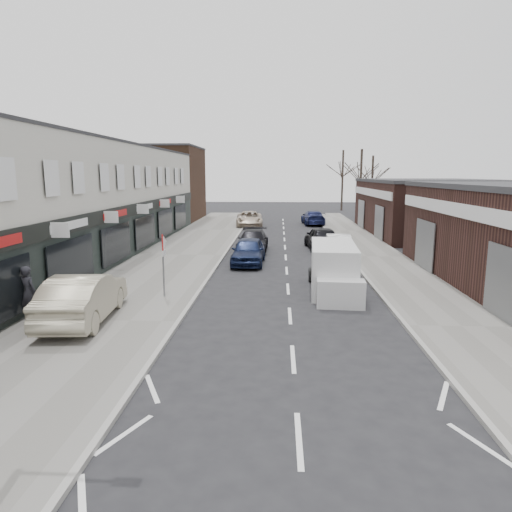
# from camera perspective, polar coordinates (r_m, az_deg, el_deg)

# --- Properties ---
(pavement_left) EXTENTS (5.50, 64.00, 0.12)m
(pavement_left) POSITION_cam_1_polar(r_m,az_deg,el_deg) (29.39, -9.54, 0.07)
(pavement_left) COLOR slate
(pavement_left) RESTS_ON ground
(pavement_right) EXTENTS (3.50, 64.00, 0.12)m
(pavement_right) POSITION_cam_1_polar(r_m,az_deg,el_deg) (29.35, 15.03, -0.16)
(pavement_right) COLOR slate
(pavement_right) RESTS_ON ground
(shop_terrace_left) EXTENTS (8.00, 41.00, 7.10)m
(shop_terrace_left) POSITION_cam_1_polar(r_m,az_deg,el_deg) (28.92, -24.10, 6.13)
(shop_terrace_left) COLOR beige
(shop_terrace_left) RESTS_ON ground
(brick_block_far) EXTENTS (8.00, 10.00, 8.00)m
(brick_block_far) POSITION_cam_1_polar(r_m,az_deg,el_deg) (52.90, -11.52, 8.74)
(brick_block_far) COLOR #412A1C
(brick_block_far) RESTS_ON ground
(right_unit_far) EXTENTS (10.00, 16.00, 4.50)m
(right_unit_far) POSITION_cam_1_polar(r_m,az_deg,el_deg) (42.37, 20.79, 5.60)
(right_unit_far) COLOR #381E19
(right_unit_far) RESTS_ON ground
(tree_far_a) EXTENTS (3.60, 3.60, 8.00)m
(tree_far_a) POSITION_cam_1_polar(r_m,az_deg,el_deg) (55.30, 12.77, 4.60)
(tree_far_a) COLOR #382D26
(tree_far_a) RESTS_ON ground
(tree_far_b) EXTENTS (3.60, 3.60, 7.50)m
(tree_far_b) POSITION_cam_1_polar(r_m,az_deg,el_deg) (61.63, 14.14, 5.09)
(tree_far_b) COLOR #382D26
(tree_far_b) RESTS_ON ground
(tree_far_c) EXTENTS (3.60, 3.60, 8.50)m
(tree_far_c) POSITION_cam_1_polar(r_m,az_deg,el_deg) (67.04, 10.63, 5.62)
(tree_far_c) COLOR #382D26
(tree_far_c) RESTS_ON ground
(warning_sign) EXTENTS (0.12, 0.80, 2.70)m
(warning_sign) POSITION_cam_1_polar(r_m,az_deg,el_deg) (19.08, -11.47, 1.07)
(warning_sign) COLOR slate
(warning_sign) RESTS_ON pavement_left
(white_van) EXTENTS (2.19, 5.52, 2.11)m
(white_van) POSITION_cam_1_polar(r_m,az_deg,el_deg) (20.50, 9.67, -1.67)
(white_van) COLOR silver
(white_van) RESTS_ON ground
(sedan_on_pavement) EXTENTS (2.20, 5.21, 1.67)m
(sedan_on_pavement) POSITION_cam_1_polar(r_m,az_deg,el_deg) (16.97, -20.76, -4.82)
(sedan_on_pavement) COLOR #A49C83
(sedan_on_pavement) RESTS_ON pavement_left
(pedestrian) EXTENTS (0.82, 0.68, 1.90)m
(pedestrian) POSITION_cam_1_polar(r_m,az_deg,el_deg) (17.91, -26.58, -4.10)
(pedestrian) COLOR black
(pedestrian) RESTS_ON pavement_left
(parked_car_left_a) EXTENTS (1.90, 4.51, 1.52)m
(parked_car_left_a) POSITION_cam_1_polar(r_m,az_deg,el_deg) (26.43, -0.96, 0.62)
(parked_car_left_a) COLOR #131C3C
(parked_car_left_a) RESTS_ON ground
(parked_car_left_b) EXTENTS (2.05, 4.89, 1.41)m
(parked_car_left_b) POSITION_cam_1_polar(r_m,az_deg,el_deg) (30.89, -0.39, 1.91)
(parked_car_left_b) COLOR black
(parked_car_left_b) RESTS_ON ground
(parked_car_left_c) EXTENTS (2.86, 5.62, 1.52)m
(parked_car_left_c) POSITION_cam_1_polar(r_m,az_deg,el_deg) (45.50, -0.83, 4.65)
(parked_car_left_c) COLOR #B9A894
(parked_car_left_c) RESTS_ON ground
(parked_car_right_a) EXTENTS (1.71, 4.35, 1.41)m
(parked_car_right_a) POSITION_cam_1_polar(r_m,az_deg,el_deg) (29.77, 10.20, 1.43)
(parked_car_right_a) COLOR silver
(parked_car_right_a) RESTS_ON ground
(parked_car_right_b) EXTENTS (2.33, 4.94, 1.63)m
(parked_car_right_b) POSITION_cam_1_polar(r_m,az_deg,el_deg) (31.96, 8.19, 2.29)
(parked_car_right_b) COLOR black
(parked_car_right_b) RESTS_ON ground
(parked_car_right_c) EXTENTS (2.37, 5.17, 1.47)m
(parked_car_right_c) POSITION_cam_1_polar(r_m,az_deg,el_deg) (47.54, 7.14, 4.78)
(parked_car_right_c) COLOR #161C45
(parked_car_right_c) RESTS_ON ground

